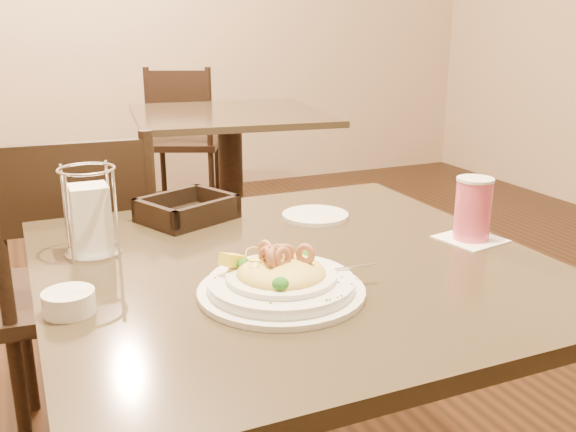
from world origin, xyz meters
name	(u,v)px	position (x,y,z in m)	size (l,w,h in m)	color
main_table	(292,376)	(0.00, 0.00, 0.52)	(0.90, 0.90, 0.76)	black
background_table	(230,161)	(0.54, 1.97, 0.52)	(1.00, 1.00, 0.76)	black
dining_chair_near	(82,284)	(-0.32, 0.70, 0.50)	(0.45, 0.45, 0.93)	black
dining_chair_far	(183,137)	(0.53, 2.85, 0.50)	(0.55, 0.55, 0.93)	black
pasta_bowl	(281,280)	(-0.08, -0.13, 0.79)	(0.30, 0.27, 0.09)	white
drink_glass	(473,210)	(0.38, -0.04, 0.83)	(0.13, 0.13, 0.13)	white
bread_basket	(187,211)	(-0.11, 0.33, 0.78)	(0.23, 0.22, 0.05)	black
napkin_caddy	(91,217)	(-0.33, 0.18, 0.83)	(0.11, 0.11, 0.17)	silver
side_plate	(315,216)	(0.16, 0.22, 0.77)	(0.15, 0.15, 0.01)	white
butter_ramekin	(69,302)	(-0.40, -0.07, 0.78)	(0.08, 0.08, 0.03)	white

